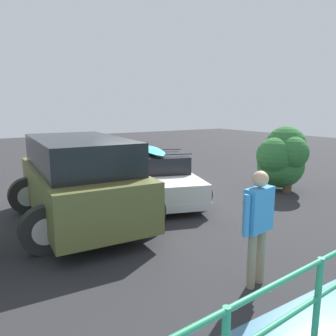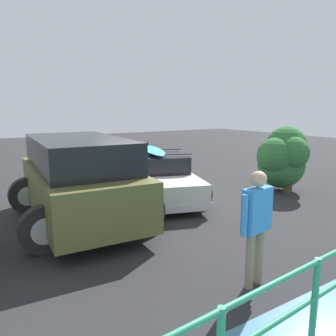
{
  "view_description": "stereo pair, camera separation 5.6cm",
  "coord_description": "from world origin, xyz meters",
  "px_view_note": "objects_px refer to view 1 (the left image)",
  "views": [
    {
      "loc": [
        4.5,
        7.98,
        2.54
      ],
      "look_at": [
        -0.09,
        0.8,
        0.95
      ],
      "focal_mm": 35.0,
      "sensor_mm": 36.0,
      "label": 1
    },
    {
      "loc": [
        4.45,
        8.01,
        2.54
      ],
      "look_at": [
        -0.09,
        0.8,
        0.95
      ],
      "focal_mm": 35.0,
      "sensor_mm": 36.0,
      "label": 2
    }
  ],
  "objects_px": {
    "suv_car": "(80,179)",
    "bush_near_left": "(281,158)",
    "sedan_car": "(156,177)",
    "person_bystander": "(258,218)"
  },
  "relations": [
    {
      "from": "bush_near_left",
      "to": "sedan_car",
      "type": "bearing_deg",
      "value": -22.23
    },
    {
      "from": "sedan_car",
      "to": "person_bystander",
      "type": "distance_m",
      "value": 4.98
    },
    {
      "from": "suv_car",
      "to": "bush_near_left",
      "type": "relative_size",
      "value": 2.3
    },
    {
      "from": "sedan_car",
      "to": "person_bystander",
      "type": "relative_size",
      "value": 2.6
    },
    {
      "from": "sedan_car",
      "to": "suv_car",
      "type": "xyz_separation_m",
      "value": [
        2.46,
        0.85,
        0.39
      ]
    },
    {
      "from": "suv_car",
      "to": "bush_near_left",
      "type": "height_order",
      "value": "bush_near_left"
    },
    {
      "from": "person_bystander",
      "to": "bush_near_left",
      "type": "relative_size",
      "value": 0.85
    },
    {
      "from": "bush_near_left",
      "to": "suv_car",
      "type": "bearing_deg",
      "value": -5.65
    },
    {
      "from": "person_bystander",
      "to": "sedan_car",
      "type": "bearing_deg",
      "value": -103.83
    },
    {
      "from": "sedan_car",
      "to": "person_bystander",
      "type": "xyz_separation_m",
      "value": [
        1.19,
        4.82,
        0.41
      ]
    }
  ]
}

